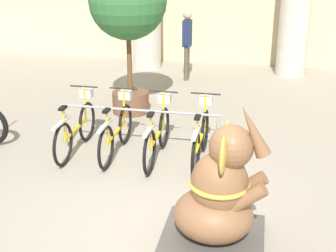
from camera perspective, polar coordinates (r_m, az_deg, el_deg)
name	(u,v)px	position (r m, az deg, el deg)	size (l,w,h in m)	color
ground_plane	(150,222)	(5.92, -2.16, -11.56)	(60.00, 60.00, 0.00)	gray
bike_rack	(139,121)	(7.51, -3.61, 0.67)	(2.66, 0.05, 0.77)	gray
bicycle_0	(76,128)	(7.80, -11.11, -0.24)	(0.48, 1.71, 1.00)	black
bicycle_1	(117,131)	(7.59, -6.26, -0.57)	(0.48, 1.71, 1.00)	black
bicycle_2	(158,135)	(7.38, -1.26, -1.07)	(0.48, 1.71, 1.00)	black
bicycle_3	(201,137)	(7.29, 4.04, -1.40)	(0.48, 1.71, 1.00)	black
elephant_statue	(218,200)	(5.21, 6.13, -8.99)	(1.16, 1.16, 1.74)	#4C4742
person_pedestrian	(187,38)	(11.76, 2.34, 10.65)	(0.23, 0.47, 1.74)	brown
potted_tree	(128,8)	(9.17, -4.92, 14.19)	(1.50, 1.50, 2.98)	brown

